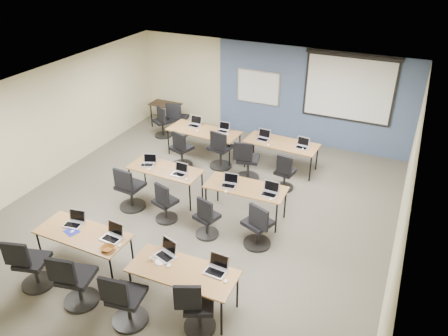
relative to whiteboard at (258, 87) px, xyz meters
The scene contains 58 objects.
floor 4.67m from the whiteboard, 86.12° to the right, with size 8.00×9.00×0.02m, color #6B6354.
ceiling 4.61m from the whiteboard, 86.12° to the right, with size 8.00×9.00×0.02m, color white.
wall_back 0.32m from the whiteboard, 13.87° to the left, with size 8.00×0.04×2.70m, color beige.
wall_front 8.93m from the whiteboard, 88.08° to the right, with size 8.00×0.04×2.70m, color beige.
wall_left 5.77m from the whiteboard, 129.90° to the right, with size 0.04×9.00×2.70m, color beige.
wall_right 6.17m from the whiteboard, 45.83° to the right, with size 0.04×9.00×2.70m, color beige.
blue_accent_panel 1.55m from the whiteboard, ahead, with size 5.50×0.04×2.70m, color #3D5977.
whiteboard is the anchor object (origin of this frame).
projector_screen 2.54m from the whiteboard, ahead, with size 2.40×0.10×1.82m.
training_table_front_left 6.78m from the whiteboard, 96.47° to the right, with size 1.72×0.72×0.73m.
training_table_front_right 6.96m from the whiteboard, 79.00° to the right, with size 1.74×0.73×0.73m.
training_table_mid_left 4.21m from the whiteboard, 99.09° to the right, with size 1.67×0.70×0.73m.
training_table_mid_right 4.31m from the whiteboard, 72.48° to the right, with size 1.69×0.70×0.73m.
training_table_back_left 2.18m from the whiteboard, 113.16° to the right, with size 1.92×0.80×0.73m.
training_table_back_right 2.30m from the whiteboard, 53.02° to the right, with size 1.83×0.76×0.73m.
laptop_0 6.65m from the whiteboard, 99.24° to the right, with size 0.32×0.28×0.25m.
mouse_0 6.85m from the whiteboard, 97.94° to the right, with size 0.06×0.09×0.03m, color white.
task_chair_0 7.67m from the whiteboard, 99.35° to the right, with size 0.56×0.56×1.03m.
laptop_1 6.61m from the whiteboard, 91.63° to the right, with size 0.34×0.29×0.26m.
mouse_1 6.75m from the whiteboard, 89.55° to the right, with size 0.06×0.09×0.03m, color white.
task_chair_1 7.58m from the whiteboard, 92.11° to the right, with size 0.58×0.58×1.05m.
laptop_2 6.67m from the whiteboard, 82.21° to the right, with size 0.34×0.29×0.26m.
mouse_2 6.91m from the whiteboard, 81.06° to the right, with size 0.06×0.10×0.04m, color white.
task_chair_2 7.61m from the whiteboard, 84.67° to the right, with size 0.57×0.57×1.04m.
laptop_3 6.85m from the whiteboard, 74.62° to the right, with size 0.34×0.29×0.26m.
mouse_3 7.08m from the whiteboard, 73.20° to the right, with size 0.06×0.09×0.03m, color white.
task_chair_3 7.44m from the whiteboard, 76.29° to the right, with size 0.54×0.50×0.99m.
laptop_4 4.27m from the whiteboard, 105.01° to the right, with size 0.30×0.26×0.23m.
mouse_4 4.42m from the whiteboard, 102.61° to the right, with size 0.06×0.09×0.03m, color white.
task_chair_4 5.06m from the whiteboard, 102.95° to the right, with size 0.58×0.58×1.05m.
laptop_5 4.21m from the whiteboard, 93.18° to the right, with size 0.31×0.26×0.23m.
mouse_5 4.36m from the whiteboard, 89.84° to the right, with size 0.06×0.10×0.04m, color white.
task_chair_5 5.03m from the whiteboard, 92.00° to the right, with size 0.48×0.47×0.96m.
laptop_6 4.29m from the whiteboard, 77.11° to the right, with size 0.31×0.27×0.24m.
mouse_6 4.56m from the whiteboard, 77.38° to the right, with size 0.06×0.10×0.03m, color white.
task_chair_6 5.21m from the whiteboard, 80.40° to the right, with size 0.48×0.47×0.95m.
laptop_7 4.54m from the whiteboard, 66.02° to the right, with size 0.33×0.28×0.25m.
mouse_7 4.75m from the whiteboard, 65.97° to the right, with size 0.06×0.09×0.03m, color white.
task_chair_7 5.35m from the whiteboard, 69.04° to the right, with size 0.57×0.54×1.02m.
laptop_8 2.15m from the whiteboard, 124.83° to the right, with size 0.34×0.29×0.26m.
mouse_8 2.30m from the whiteboard, 115.52° to the right, with size 0.06×0.10×0.03m, color white.
task_chair_8 3.07m from the whiteboard, 111.02° to the right, with size 0.56×0.54×1.02m.
laptop_9 1.85m from the whiteboard, 100.61° to the right, with size 0.30×0.26×0.23m.
mouse_9 1.99m from the whiteboard, 93.76° to the right, with size 0.06×0.09×0.03m, color white.
task_chair_9 2.54m from the whiteboard, 92.72° to the right, with size 0.58×0.58×1.05m.
laptop_10 2.02m from the whiteboard, 64.79° to the right, with size 0.32×0.27×0.24m.
mouse_10 2.37m from the whiteboard, 62.30° to the right, with size 0.06×0.09×0.03m, color white.
task_chair_10 2.88m from the whiteboard, 74.42° to the right, with size 0.57×0.57×1.04m.
laptop_11 2.63m from the whiteboard, 43.91° to the right, with size 0.31×0.26×0.24m.
mouse_11 2.75m from the whiteboard, 44.83° to the right, with size 0.06×0.10×0.03m, color white.
task_chair_11 3.34m from the whiteboard, 57.55° to the right, with size 0.46×0.46×0.95m.
blue_mousepad 6.84m from the whiteboard, 98.11° to the right, with size 0.25×0.21×0.01m, color #1C23A1.
snack_bowl 6.91m from the whiteboard, 90.56° to the right, with size 0.23×0.23×0.06m, color brown.
snack_plate 6.87m from the whiteboard, 82.47° to the right, with size 0.18×0.18×0.01m, color white.
coffee_cup 6.88m from the whiteboard, 83.59° to the right, with size 0.06×0.06×0.05m, color white.
utility_table 2.92m from the whiteboard, 166.78° to the right, with size 0.93×0.52×0.75m.
spare_chair_a 2.54m from the whiteboard, 153.87° to the right, with size 0.55×0.55×1.03m.
spare_chair_b 2.97m from the whiteboard, 151.28° to the right, with size 0.54×0.50×0.98m.
Camera 1 is at (3.77, -6.83, 5.48)m, focal length 35.00 mm.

